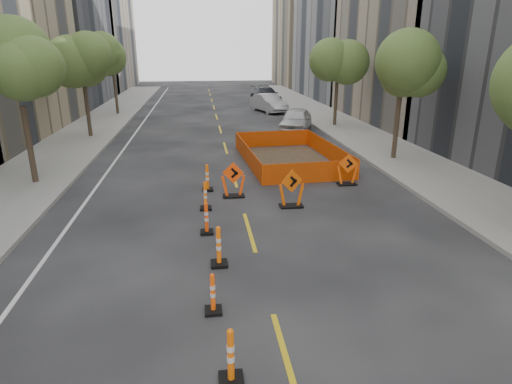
{
  "coord_description": "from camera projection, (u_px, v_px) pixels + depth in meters",
  "views": [
    {
      "loc": [
        -1.41,
        -8.32,
        5.5
      ],
      "look_at": [
        0.29,
        4.6,
        1.1
      ],
      "focal_mm": 30.0,
      "sensor_mm": 36.0,
      "label": 1
    }
  ],
  "objects": [
    {
      "name": "chevron_sign_center",
      "position": [
        292.0,
        188.0,
        15.37
      ],
      "size": [
        1.07,
        0.84,
        1.41
      ],
      "primitive_type": null,
      "rotation": [
        0.0,
        0.0,
        0.32
      ],
      "color": "#DC5309",
      "rests_on": "ground"
    },
    {
      "name": "channelizer_3",
      "position": [
        219.0,
        246.0,
        11.22
      ],
      "size": [
        0.44,
        0.44,
        1.12
      ],
      "primitive_type": null,
      "color": "#FF620A",
      "rests_on": "ground"
    },
    {
      "name": "chevron_sign_right",
      "position": [
        348.0,
        169.0,
        17.89
      ],
      "size": [
        1.03,
        0.81,
        1.35
      ],
      "primitive_type": null,
      "rotation": [
        0.0,
        0.0,
        -0.34
      ],
      "color": "#E04C09",
      "rests_on": "ground"
    },
    {
      "name": "ground_plane",
      "position": [
        270.0,
        302.0,
        9.75
      ],
      "size": [
        140.0,
        140.0,
        0.0
      ],
      "primitive_type": "plane",
      "color": "black"
    },
    {
      "name": "bld_left_d",
      "position": [
        37.0,
        32.0,
        42.23
      ],
      "size": [
        12.0,
        16.0,
        14.0
      ],
      "primitive_type": "cube",
      "color": "#4C4C51",
      "rests_on": "ground"
    },
    {
      "name": "bld_right_e",
      "position": [
        319.0,
        30.0,
        64.34
      ],
      "size": [
        12.0,
        14.0,
        16.0
      ],
      "primitive_type": "cube",
      "color": "tan",
      "rests_on": "ground"
    },
    {
      "name": "channelizer_6",
      "position": [
        207.0,
        178.0,
        17.19
      ],
      "size": [
        0.44,
        0.44,
        1.11
      ],
      "primitive_type": null,
      "color": "#F15F0A",
      "rests_on": "ground"
    },
    {
      "name": "channelizer_4",
      "position": [
        206.0,
        218.0,
        13.2
      ],
      "size": [
        0.4,
        0.4,
        1.03
      ],
      "primitive_type": null,
      "color": "#FF430A",
      "rests_on": "ground"
    },
    {
      "name": "channelizer_2",
      "position": [
        213.0,
        293.0,
        9.23
      ],
      "size": [
        0.38,
        0.38,
        0.95
      ],
      "primitive_type": null,
      "color": "#FF500A",
      "rests_on": "ground"
    },
    {
      "name": "tree_l_d",
      "position": [
        112.0,
        60.0,
        35.45
      ],
      "size": [
        2.8,
        2.8,
        5.95
      ],
      "color": "#382B1E",
      "rests_on": "ground"
    },
    {
      "name": "channelizer_5",
      "position": [
        205.0,
        196.0,
        15.19
      ],
      "size": [
        0.41,
        0.41,
        1.04
      ],
      "primitive_type": null,
      "color": "#F7620A",
      "rests_on": "ground"
    },
    {
      "name": "tree_l_b",
      "position": [
        17.0,
        74.0,
        16.66
      ],
      "size": [
        2.8,
        2.8,
        5.95
      ],
      "color": "#382B1E",
      "rests_on": "ground"
    },
    {
      "name": "tree_l_c",
      "position": [
        82.0,
        65.0,
        26.05
      ],
      "size": [
        2.8,
        2.8,
        5.95
      ],
      "color": "#382B1E",
      "rests_on": "ground"
    },
    {
      "name": "sidewalk_left",
      "position": [
        38.0,
        171.0,
        19.89
      ],
      "size": [
        4.0,
        90.0,
        0.15
      ],
      "primitive_type": "cube",
      "color": "gray",
      "rests_on": "ground"
    },
    {
      "name": "bld_right_c",
      "position": [
        444.0,
        27.0,
        31.97
      ],
      "size": [
        12.0,
        16.0,
        14.0
      ],
      "primitive_type": "cube",
      "color": "gray",
      "rests_on": "ground"
    },
    {
      "name": "tree_r_b",
      "position": [
        402.0,
        69.0,
        20.61
      ],
      "size": [
        2.8,
        2.8,
        5.95
      ],
      "color": "#382B1E",
      "rests_on": "ground"
    },
    {
      "name": "parked_car_far",
      "position": [
        265.0,
        96.0,
        44.12
      ],
      "size": [
        2.82,
        5.96,
        1.68
      ],
      "primitive_type": "imported",
      "rotation": [
        0.0,
        0.0,
        0.08
      ],
      "color": "black",
      "rests_on": "ground"
    },
    {
      "name": "parked_car_mid",
      "position": [
        269.0,
        103.0,
        38.53
      ],
      "size": [
        3.02,
        5.08,
        1.58
      ],
      "primitive_type": "imported",
      "rotation": [
        0.0,
        0.0,
        0.3
      ],
      "color": "#ACACB2",
      "rests_on": "ground"
    },
    {
      "name": "tree_r_c",
      "position": [
        338.0,
        63.0,
        30.01
      ],
      "size": [
        2.8,
        2.8,
        5.95
      ],
      "color": "#382B1E",
      "rests_on": "ground"
    },
    {
      "name": "bld_right_d",
      "position": [
        366.0,
        4.0,
        46.42
      ],
      "size": [
        12.0,
        18.0,
        20.0
      ],
      "primitive_type": "cube",
      "color": "gray",
      "rests_on": "ground"
    },
    {
      "name": "bld_left_e",
      "position": [
        77.0,
        12.0,
        56.68
      ],
      "size": [
        12.0,
        20.0,
        20.0
      ],
      "primitive_type": "cube",
      "color": "gray",
      "rests_on": "ground"
    },
    {
      "name": "parked_car_near",
      "position": [
        296.0,
        120.0,
        29.33
      ],
      "size": [
        3.42,
        5.11,
        1.62
      ],
      "primitive_type": "imported",
      "rotation": [
        0.0,
        0.0,
        -0.35
      ],
      "color": "silver",
      "rests_on": "ground"
    },
    {
      "name": "channelizer_1",
      "position": [
        231.0,
        356.0,
        7.24
      ],
      "size": [
        0.43,
        0.43,
        1.09
      ],
      "primitive_type": null,
      "color": "#E35C09",
      "rests_on": "ground"
    },
    {
      "name": "safety_fence",
      "position": [
        289.0,
        153.0,
        21.63
      ],
      "size": [
        4.75,
        7.57,
        0.91
      ],
      "primitive_type": null,
      "rotation": [
        0.0,
        0.0,
        0.06
      ],
      "color": "orange",
      "rests_on": "ground"
    },
    {
      "name": "chevron_sign_left",
      "position": [
        233.0,
        180.0,
        16.42
      ],
      "size": [
        1.03,
        0.76,
        1.39
      ],
      "primitive_type": null,
      "rotation": [
        0.0,
        0.0,
        -0.24
      ],
      "color": "#F8430A",
      "rests_on": "ground"
    },
    {
      "name": "sidewalk_right",
      "position": [
        404.0,
        158.0,
        22.11
      ],
      "size": [
        4.0,
        90.0,
        0.15
      ],
      "primitive_type": "cube",
      "color": "gray",
      "rests_on": "ground"
    }
  ]
}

